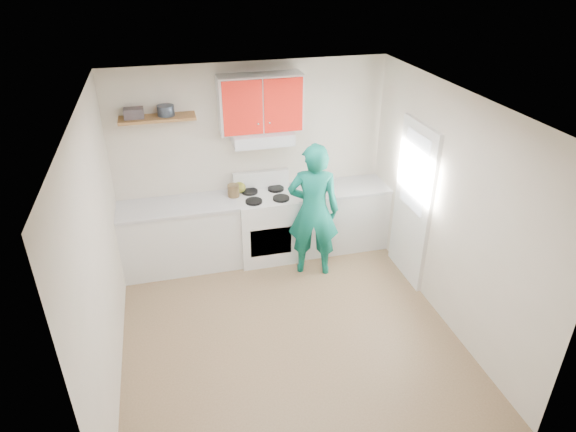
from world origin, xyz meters
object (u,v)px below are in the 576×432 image
object	(u,v)px
kettle	(239,188)
stove	(266,226)
tin	(166,111)
crock	(233,191)
person	(313,211)

from	to	relation	value
kettle	stove	bearing A→B (deg)	-49.08
stove	tin	distance (m)	2.01
stove	crock	xyz separation A→B (m)	(-0.40, 0.09, 0.53)
stove	kettle	world-z (taller)	kettle
stove	person	xyz separation A→B (m)	(0.51, -0.51, 0.44)
kettle	person	distance (m)	1.08
crock	tin	bearing A→B (deg)	172.08
stove	crock	distance (m)	0.67
tin	person	size ratio (longest dim) A/B	0.11
tin	kettle	distance (m)	1.38
tin	kettle	size ratio (longest dim) A/B	1.17
kettle	person	bearing A→B (deg)	-58.60
tin	person	bearing A→B (deg)	-23.17
tin	kettle	bearing A→B (deg)	-0.62
stove	kettle	distance (m)	0.65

